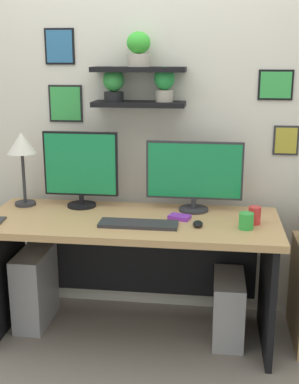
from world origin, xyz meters
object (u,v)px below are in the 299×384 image
(coffee_mug, at_px, (246,221))
(pen_cup, at_px, (255,215))
(monitor_right, at_px, (194,174))
(keyboard, at_px, (138,224))
(desk, at_px, (133,249))
(computer_mouse, at_px, (198,224))
(scissors_tray, at_px, (180,217))
(computer_tower_left, at_px, (35,287))
(monitor_left, at_px, (81,168))
(desk_lamp, at_px, (22,148))
(computer_tower_right, at_px, (228,307))

(coffee_mug, bearing_deg, pen_cup, 61.00)
(monitor_right, bearing_deg, keyboard, -130.95)
(monitor_right, height_order, pen_cup, monitor_right)
(desk, relative_size, computer_mouse, 19.04)
(monitor_right, distance_m, scissors_tray, 0.30)
(computer_tower_left, bearing_deg, computer_mouse, -9.08)
(monitor_left, distance_m, computer_tower_left, 0.82)
(computer_mouse, bearing_deg, keyboard, -174.50)
(coffee_mug, bearing_deg, monitor_right, 133.97)
(desk_lamp, xyz_separation_m, pen_cup, (1.41, -0.19, -0.31))
(scissors_tray, height_order, computer_tower_right, scissors_tray)
(coffee_mug, distance_m, scissors_tray, 0.39)
(scissors_tray, height_order, computer_tower_left, scissors_tray)
(monitor_left, relative_size, computer_tower_right, 1.18)
(monitor_left, distance_m, coffee_mug, 1.07)
(coffee_mug, bearing_deg, scissors_tray, 161.76)
(pen_cup, xyz_separation_m, computer_tower_left, (-1.34, 0.08, -0.56))
(desk, bearing_deg, monitor_right, 24.70)
(computer_mouse, height_order, coffee_mug, coffee_mug)
(desk, distance_m, computer_mouse, 0.47)
(desk_lamp, relative_size, computer_tower_left, 0.96)
(keyboard, distance_m, computer_tower_right, 0.78)
(keyboard, distance_m, computer_tower_left, 0.89)
(coffee_mug, xyz_separation_m, computer_tower_left, (-1.29, 0.17, -0.56))
(monitor_right, height_order, computer_tower_left, monitor_right)
(monitor_right, xyz_separation_m, computer_tower_left, (-0.99, -0.14, -0.74))
(monitor_right, relative_size, computer_tower_right, 1.45)
(desk, xyz_separation_m, pen_cup, (0.70, -0.06, 0.26))
(desk_lamp, height_order, computer_tower_right, desk_lamp)
(pen_cup, bearing_deg, scissors_tray, 175.83)
(computer_tower_right, bearing_deg, monitor_right, 143.12)
(monitor_right, xyz_separation_m, coffee_mug, (0.30, -0.31, -0.18))
(monitor_right, relative_size, coffee_mug, 6.46)
(monitor_left, distance_m, scissors_tray, 0.70)
(monitor_left, distance_m, keyboard, 0.58)
(monitor_right, xyz_separation_m, pen_cup, (0.35, -0.22, -0.18))
(keyboard, xyz_separation_m, scissors_tray, (0.22, 0.15, 0.00))
(computer_mouse, distance_m, coffee_mug, 0.26)
(computer_tower_left, distance_m, computer_tower_right, 1.22)
(computer_tower_right, bearing_deg, desk, 178.89)
(monitor_left, xyz_separation_m, computer_tower_left, (-0.29, -0.14, -0.75))
(monitor_right, height_order, coffee_mug, monitor_right)
(desk, height_order, computer_tower_right, desk)
(computer_tower_right, bearing_deg, scissors_tray, -177.01)
(pen_cup, height_order, computer_tower_left, pen_cup)
(monitor_left, bearing_deg, scissors_tray, -16.66)
(computer_tower_right, bearing_deg, coffee_mug, -63.14)
(coffee_mug, bearing_deg, computer_mouse, 178.49)
(scissors_tray, bearing_deg, coffee_mug, -18.24)
(computer_mouse, relative_size, scissors_tray, 0.75)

